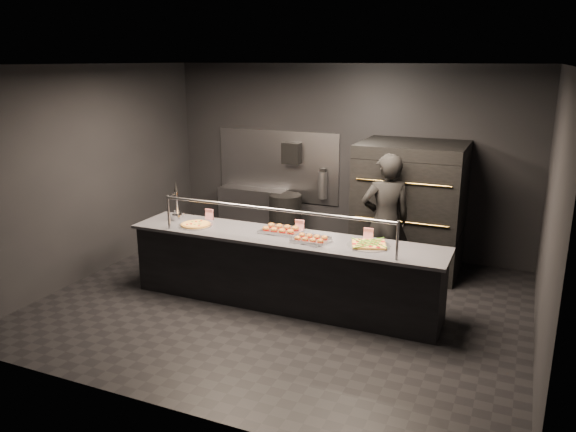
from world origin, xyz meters
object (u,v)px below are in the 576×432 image
Objects in this scene: worker at (385,221)px; fire_extinguisher at (323,185)px; slider_tray_a at (281,230)px; trash_bin at (285,221)px; service_counter at (283,270)px; towel_dispenser at (292,153)px; square_pizza at (369,245)px; pizza_oven at (410,207)px; beer_tap at (177,209)px; prep_shelf at (253,213)px; round_pizza at (196,225)px; slider_tray_b at (311,239)px.

fire_extinguisher is at bearing -72.50° from worker.
slider_tray_a is 2.19m from trash_bin.
worker is at bearing 47.52° from service_counter.
square_pizza is (1.99, -2.35, -0.61)m from towel_dispenser.
pizza_oven is 3.37m from beer_tap.
trash_bin is at bearing 112.05° from slider_tray_a.
worker is (1.38, -1.28, -0.13)m from fire_extinguisher.
square_pizza is (2.69, -2.28, 0.49)m from prep_shelf.
slider_tray_a is (1.53, 0.06, -0.12)m from beer_tap.
pizza_oven is at bearing -13.14° from towel_dispenser.
prep_shelf is at bearing -176.34° from fire_extinguisher.
worker reaches higher than prep_shelf.
fire_extinguisher is 1.12× the size of round_pizza.
worker is (1.93, -1.27, -0.62)m from towel_dispenser.
pizza_oven reaches higher than square_pizza.
towel_dispenser is at bearing 110.63° from service_counter.
beer_tap is at bearing 160.35° from round_pizza.
slider_tray_a reaches higher than square_pizza.
prep_shelf is at bearing 124.57° from slider_tray_a.
beer_tap reaches higher than round_pizza.
slider_tray_b is at bearing 32.21° from worker.
beer_tap is 2.86m from worker.
round_pizza is 0.88× the size of slider_tray_b.
beer_tap reaches higher than prep_shelf.
prep_shelf is at bearing 171.46° from pizza_oven.
worker is at bearing -27.40° from trash_bin.
square_pizza is at bearing 63.96° from worker.
towel_dispenser is 0.78× the size of round_pizza.
pizza_oven reaches higher than towel_dispenser.
prep_shelf reaches higher than trash_bin.
fire_extinguisher is at bearing 3.66° from prep_shelf.
beer_tap is at bearing -177.62° from slider_tray_a.
slider_tray_b is 0.71m from square_pizza.
towel_dispenser is at bearing 72.36° from beer_tap.
round_pizza is at bearing -170.15° from slider_tray_a.
slider_tray_b is (0.74, -2.46, -0.11)m from fire_extinguisher.
slider_tray_a is at bearing 124.80° from service_counter.
prep_shelf is at bearing 163.92° from trash_bin.
prep_shelf is 2.34× the size of slider_tray_b.
pizza_oven is 1.86m from square_pizza.
service_counter is 2.82m from prep_shelf.
pizza_oven reaches higher than worker.
pizza_oven is at bearing -8.54° from prep_shelf.
square_pizza is (-0.11, -1.86, -0.03)m from pizza_oven.
slider_tray_a is 0.29× the size of worker.
fire_extinguisher is 2.57m from slider_tray_b.
trash_bin is at bearing 80.79° from round_pizza.
pizza_oven is at bearing 67.63° from slider_tray_b.
slider_tray_a is at bearing -70.40° from towel_dispenser.
service_counter is 2.30m from trash_bin.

